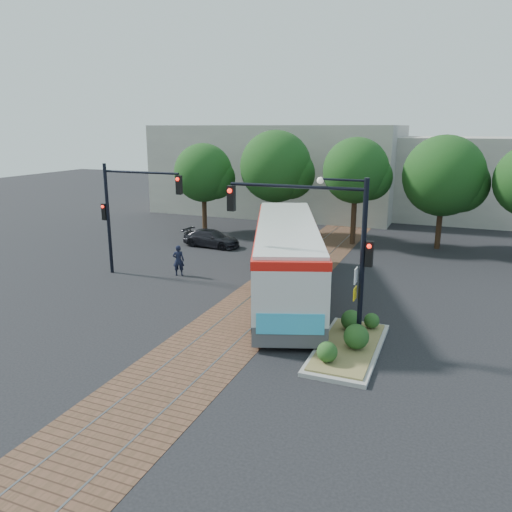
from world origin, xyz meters
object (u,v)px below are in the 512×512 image
object	(u,v)px
signal_pole_left	(125,205)
parked_car	(211,238)
city_bus	(286,255)
signal_pole_main	(328,235)
officer	(178,260)
traffic_island	(350,341)

from	to	relation	value
signal_pole_left	parked_car	size ratio (longest dim) A/B	1.52
city_bus	signal_pole_main	world-z (taller)	signal_pole_main
city_bus	officer	world-z (taller)	city_bus
traffic_island	parked_car	world-z (taller)	parked_car
signal_pole_left	officer	xyz separation A→B (m)	(2.60, 0.92, -3.02)
traffic_island	signal_pole_main	bearing A→B (deg)	174.64
signal_pole_main	officer	distance (m)	11.68
signal_pole_left	city_bus	bearing A→B (deg)	0.84
signal_pole_main	officer	world-z (taller)	signal_pole_main
officer	parked_car	size ratio (longest dim) A/B	0.43
city_bus	parked_car	size ratio (longest dim) A/B	3.36
city_bus	officer	bearing A→B (deg)	153.05
signal_pole_main	parked_car	distance (m)	17.02
signal_pole_main	parked_car	size ratio (longest dim) A/B	1.52
city_bus	parked_car	world-z (taller)	city_bus
city_bus	traffic_island	world-z (taller)	city_bus
city_bus	signal_pole_left	size ratio (longest dim) A/B	2.22
traffic_island	officer	bearing A→B (deg)	151.21
city_bus	signal_pole_main	size ratio (longest dim) A/B	2.22
signal_pole_main	parked_car	world-z (taller)	signal_pole_main
officer	parked_car	bearing A→B (deg)	-102.23
signal_pole_main	signal_pole_left	bearing A→B (deg)	158.55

